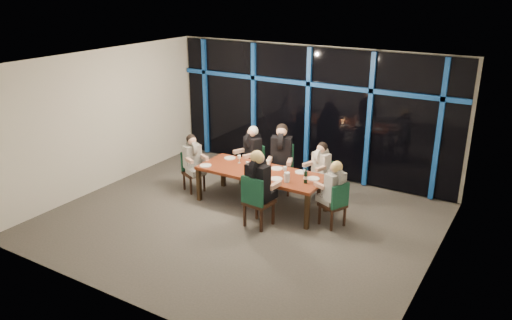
# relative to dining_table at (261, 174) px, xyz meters

# --- Properties ---
(room) EXTENTS (7.04, 7.00, 3.02)m
(room) POSITION_rel_dining_table_xyz_m (0.00, -0.80, 1.34)
(room) COLOR #57524D
(room) RESTS_ON ground
(window_wall) EXTENTS (6.86, 0.43, 2.94)m
(window_wall) POSITION_rel_dining_table_xyz_m (0.01, 2.13, 0.87)
(window_wall) COLOR black
(window_wall) RESTS_ON ground
(dining_table) EXTENTS (2.60, 1.00, 0.75)m
(dining_table) POSITION_rel_dining_table_xyz_m (0.00, 0.00, 0.00)
(dining_table) COLOR brown
(dining_table) RESTS_ON ground
(chair_far_left) EXTENTS (0.57, 0.57, 0.93)m
(chair_far_left) POSITION_rel_dining_table_xyz_m (-0.71, 0.90, -0.16)
(chair_far_left) COLOR black
(chair_far_left) RESTS_ON ground
(chair_far_mid) EXTENTS (0.61, 0.61, 1.04)m
(chair_far_mid) POSITION_rel_dining_table_xyz_m (-0.02, 0.89, -0.10)
(chair_far_mid) COLOR black
(chair_far_mid) RESTS_ON ground
(chair_far_right) EXTENTS (0.50, 0.50, 0.85)m
(chair_far_right) POSITION_rel_dining_table_xyz_m (0.90, 0.96, -0.20)
(chair_far_right) COLOR black
(chair_far_right) RESTS_ON ground
(chair_end_left) EXTENTS (0.53, 0.53, 0.87)m
(chair_end_left) POSITION_rel_dining_table_xyz_m (-1.71, -0.06, -0.20)
(chair_end_left) COLOR black
(chair_end_left) RESTS_ON ground
(chair_end_right) EXTENTS (0.54, 0.54, 0.88)m
(chair_end_right) POSITION_rel_dining_table_xyz_m (1.65, -0.09, -0.19)
(chair_end_right) COLOR black
(chair_end_right) RESTS_ON ground
(chair_near_mid) EXTENTS (0.52, 0.52, 1.02)m
(chair_near_mid) POSITION_rel_dining_table_xyz_m (0.40, -0.86, -0.11)
(chair_near_mid) COLOR black
(chair_near_mid) RESTS_ON ground
(diner_far_left) EXTENTS (0.58, 0.64, 0.91)m
(diner_far_left) POSITION_rel_dining_table_xyz_m (-0.74, 0.82, 0.21)
(diner_far_left) COLOR black
(diner_far_left) RESTS_ON ground
(diner_far_mid) EXTENTS (0.63, 0.71, 1.01)m
(diner_far_mid) POSITION_rel_dining_table_xyz_m (0.01, 0.81, 0.31)
(diner_far_mid) COLOR black
(diner_far_mid) RESTS_ON ground
(diner_far_right) EXTENTS (0.51, 0.58, 0.83)m
(diner_far_right) POSITION_rel_dining_table_xyz_m (0.88, 0.89, 0.14)
(diner_far_right) COLOR silver
(diner_far_right) RESTS_ON ground
(diner_end_left) EXTENTS (0.59, 0.55, 0.84)m
(diner_end_left) POSITION_rel_dining_table_xyz_m (-1.65, -0.09, 0.15)
(diner_end_left) COLOR black
(diner_end_left) RESTS_ON ground
(diner_end_right) EXTENTS (0.61, 0.55, 0.86)m
(diner_end_right) POSITION_rel_dining_table_xyz_m (1.58, -0.06, 0.16)
(diner_end_right) COLOR black
(diner_end_right) RESTS_ON ground
(diner_near_mid) EXTENTS (0.53, 0.66, 1.00)m
(diner_near_mid) POSITION_rel_dining_table_xyz_m (0.41, -0.78, 0.29)
(diner_near_mid) COLOR black
(diner_near_mid) RESTS_ON ground
(plate_far_left) EXTENTS (0.24, 0.24, 0.01)m
(plate_far_left) POSITION_rel_dining_table_xyz_m (-0.96, 0.30, 0.08)
(plate_far_left) COLOR white
(plate_far_left) RESTS_ON dining_table
(plate_far_mid) EXTENTS (0.24, 0.24, 0.01)m
(plate_far_mid) POSITION_rel_dining_table_xyz_m (0.20, 0.28, 0.08)
(plate_far_mid) COLOR white
(plate_far_mid) RESTS_ON dining_table
(plate_far_right) EXTENTS (0.24, 0.24, 0.01)m
(plate_far_right) POSITION_rel_dining_table_xyz_m (0.71, 0.35, 0.08)
(plate_far_right) COLOR white
(plate_far_right) RESTS_ON dining_table
(plate_end_left) EXTENTS (0.24, 0.24, 0.01)m
(plate_end_left) POSITION_rel_dining_table_xyz_m (-1.13, -0.33, 0.08)
(plate_end_left) COLOR white
(plate_end_left) RESTS_ON dining_table
(plate_end_right) EXTENTS (0.24, 0.24, 0.01)m
(plate_end_right) POSITION_rel_dining_table_xyz_m (1.07, 0.17, 0.08)
(plate_end_right) COLOR white
(plate_end_right) RESTS_ON dining_table
(plate_near_mid) EXTENTS (0.24, 0.24, 0.01)m
(plate_near_mid) POSITION_rel_dining_table_xyz_m (0.46, -0.22, 0.08)
(plate_near_mid) COLOR white
(plate_near_mid) RESTS_ON dining_table
(wine_bottle) EXTENTS (0.07, 0.07, 0.30)m
(wine_bottle) POSITION_rel_dining_table_xyz_m (1.03, -0.10, 0.18)
(wine_bottle) COLOR black
(wine_bottle) RESTS_ON dining_table
(water_pitcher) EXTENTS (0.12, 0.11, 0.19)m
(water_pitcher) POSITION_rel_dining_table_xyz_m (0.70, -0.23, 0.16)
(water_pitcher) COLOR white
(water_pitcher) RESTS_ON dining_table
(tea_light) EXTENTS (0.05, 0.05, 0.03)m
(tea_light) POSITION_rel_dining_table_xyz_m (-0.03, -0.13, 0.08)
(tea_light) COLOR #FFA34C
(tea_light) RESTS_ON dining_table
(wine_glass_a) EXTENTS (0.07, 0.07, 0.18)m
(wine_glass_a) POSITION_rel_dining_table_xyz_m (-0.26, -0.09, 0.20)
(wine_glass_a) COLOR silver
(wine_glass_a) RESTS_ON dining_table
(wine_glass_b) EXTENTS (0.07, 0.07, 0.19)m
(wine_glass_b) POSITION_rel_dining_table_xyz_m (0.05, 0.16, 0.21)
(wine_glass_b) COLOR white
(wine_glass_b) RESTS_ON dining_table
(wine_glass_c) EXTENTS (0.07, 0.07, 0.18)m
(wine_glass_c) POSITION_rel_dining_table_xyz_m (0.51, 0.04, 0.20)
(wine_glass_c) COLOR silver
(wine_glass_c) RESTS_ON dining_table
(wine_glass_d) EXTENTS (0.07, 0.07, 0.17)m
(wine_glass_d) POSITION_rel_dining_table_xyz_m (-0.63, 0.17, 0.19)
(wine_glass_d) COLOR silver
(wine_glass_d) RESTS_ON dining_table
(wine_glass_e) EXTENTS (0.07, 0.07, 0.17)m
(wine_glass_e) POSITION_rel_dining_table_xyz_m (0.91, 0.11, 0.19)
(wine_glass_e) COLOR white
(wine_glass_e) RESTS_ON dining_table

